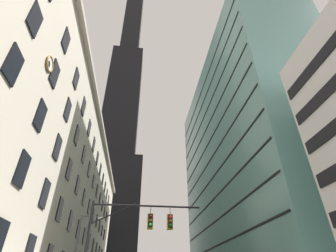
% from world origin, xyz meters
% --- Properties ---
extents(station_building, '(16.94, 69.08, 26.80)m').
position_xyz_m(station_building, '(-19.13, 28.54, 13.38)').
color(station_building, beige).
rests_on(station_building, ground).
extents(dark_skyscraper, '(24.33, 24.33, 224.99)m').
position_xyz_m(dark_skyscraper, '(-14.59, 93.86, 69.16)').
color(dark_skyscraper, black).
rests_on(dark_skyscraper, ground).
extents(glass_office_midrise, '(14.60, 48.85, 49.41)m').
position_xyz_m(glass_office_midrise, '(18.25, 33.62, 24.70)').
color(glass_office_midrise, slate).
rests_on(glass_office_midrise, ground).
extents(traffic_signal_mast, '(8.00, 0.63, 6.99)m').
position_xyz_m(traffic_signal_mast, '(-3.57, 5.82, 5.11)').
color(traffic_signal_mast, black).
rests_on(traffic_signal_mast, sidewalk_left).
extents(street_lamppost, '(2.22, 0.32, 7.80)m').
position_xyz_m(street_lamppost, '(-8.61, 13.83, 4.77)').
color(street_lamppost, '#47474C').
rests_on(street_lamppost, sidewalk_left).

